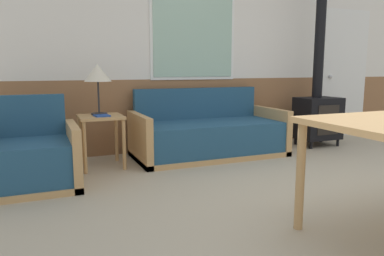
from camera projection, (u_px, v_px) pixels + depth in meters
name	position (u px, v px, depth m)	size (l,w,h in m)	color
ground_plane	(372.00, 206.00, 3.01)	(16.00, 16.00, 0.00)	#B2A58C
wall_back	(222.00, 49.00, 5.18)	(7.20, 0.09, 2.70)	#8E603D
couch	(208.00, 135.00, 4.71)	(1.87, 0.88, 0.83)	tan
armchair	(30.00, 160.00, 3.44)	(0.86, 0.78, 0.84)	tan
side_table	(101.00, 126.00, 4.12)	(0.47, 0.47, 0.58)	tan
table_lamp	(98.00, 74.00, 4.11)	(0.30, 0.30, 0.56)	#262628
book_stack	(102.00, 116.00, 4.03)	(0.17, 0.18, 0.02)	#234799
wood_stove	(318.00, 102.00, 5.28)	(0.59, 0.43, 2.50)	black
entry_door	(344.00, 74.00, 6.01)	(0.88, 0.09, 2.00)	white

